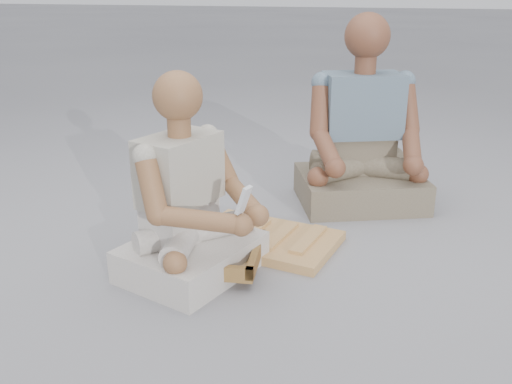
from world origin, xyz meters
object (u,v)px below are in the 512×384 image
(carved_panel, at_px, (266,239))
(craftsman, at_px, (189,209))
(companion, at_px, (362,143))
(tool_tray, at_px, (203,253))

(carved_panel, bearing_deg, craftsman, -121.93)
(carved_panel, height_order, craftsman, craftsman)
(companion, bearing_deg, craftsman, 38.20)
(tool_tray, distance_m, craftsman, 0.23)
(craftsman, height_order, companion, companion)
(carved_panel, height_order, companion, companion)
(carved_panel, distance_m, companion, 0.81)
(carved_panel, relative_size, tool_tray, 1.19)
(tool_tray, bearing_deg, carved_panel, 58.22)
(tool_tray, bearing_deg, companion, 61.89)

